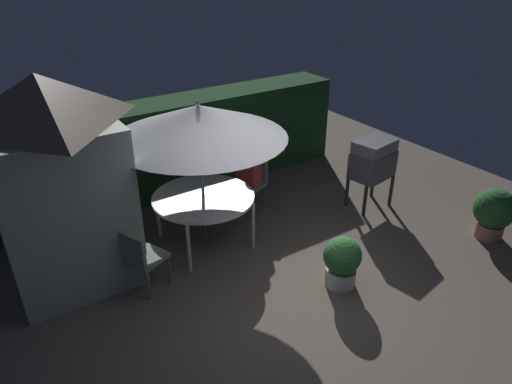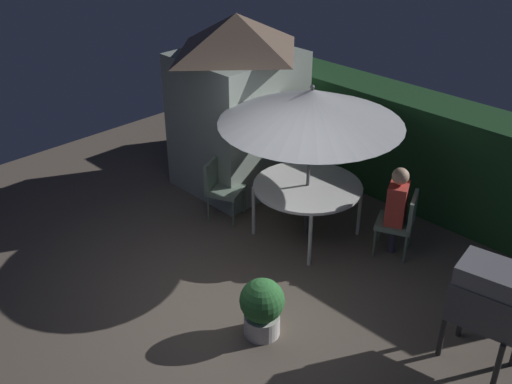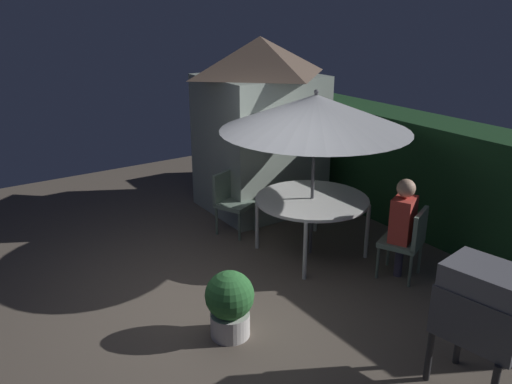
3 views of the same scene
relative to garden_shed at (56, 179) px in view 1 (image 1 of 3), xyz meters
name	(u,v)px [view 1 (image 1 of 3)]	position (x,y,z in m)	size (l,w,h in m)	color
ground_plane	(286,288)	(2.17, -1.96, -1.38)	(11.00, 11.00, 0.00)	brown
hedge_backdrop	(169,147)	(2.17, 1.54, -0.57)	(6.72, 0.83, 1.63)	#193D1E
garden_shed	(56,179)	(0.00, 0.00, 0.00)	(1.61, 1.79, 2.72)	gray
patio_table	(203,199)	(1.82, -0.41, -0.65)	(1.48, 1.48, 0.79)	white
patio_umbrella	(199,122)	(1.82, -0.41, 0.53)	(2.40, 2.40, 2.20)	#4C4C51
bbq_grill	(373,160)	(4.70, -0.95, -0.54)	(0.77, 0.61, 1.20)	#47474C
chair_near_shed	(251,179)	(3.00, 0.12, -0.86)	(0.61, 0.61, 0.90)	slate
chair_far_side	(140,256)	(0.63, -0.94, -0.86)	(0.61, 0.61, 0.90)	slate
potted_plant_by_shed	(342,261)	(2.83, -2.28, -1.01)	(0.50, 0.50, 0.71)	silver
potted_plant_by_grill	(494,212)	(5.51, -2.69, -0.94)	(0.61, 0.61, 0.81)	#936651
person_in_red	(249,167)	(2.92, 0.08, -0.60)	(0.36, 0.41, 1.26)	#CC3D33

